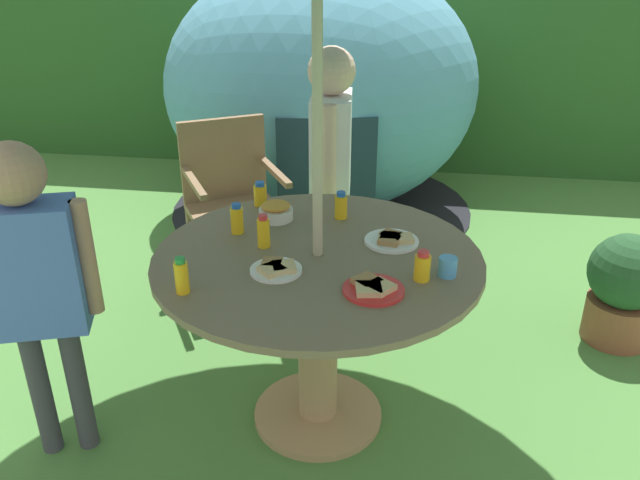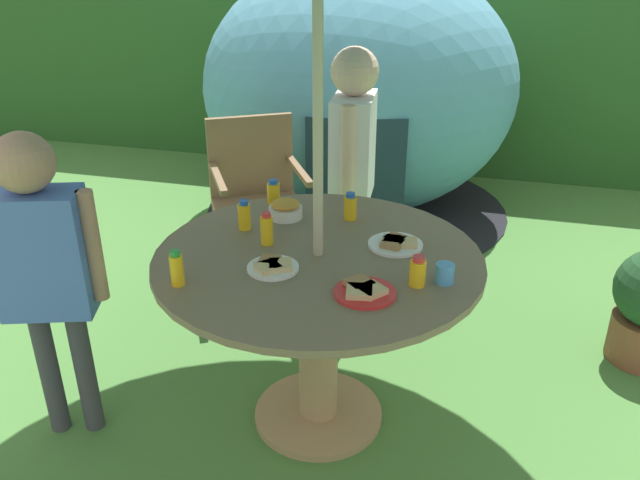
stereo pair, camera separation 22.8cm
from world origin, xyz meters
name	(u,v)px [view 1 (the left image)]	position (x,y,z in m)	size (l,w,h in m)	color
ground_plane	(318,418)	(0.00, 0.00, -0.01)	(10.00, 10.00, 0.02)	#477A38
hedge_backdrop	(379,59)	(0.00, 3.49, 0.87)	(9.00, 0.70, 1.73)	#285623
garden_table	(318,303)	(0.00, 0.00, 0.55)	(1.21, 1.21, 0.76)	tan
wooden_chair	(232,196)	(-0.64, 1.07, 0.53)	(0.66, 0.67, 0.93)	brown
dome_tent	(322,91)	(-0.31, 2.25, 0.85)	(2.53, 2.53, 1.73)	teal
potted_plant	(625,287)	(1.37, 0.78, 0.29)	(0.37, 0.37, 0.56)	brown
child_in_white_shirt	(331,147)	(-0.08, 0.97, 0.86)	(0.23, 0.46, 1.35)	brown
child_in_blue_shirt	(33,269)	(-0.93, -0.31, 0.79)	(0.40, 0.27, 1.24)	#3F3F47
snack_bowl	(276,211)	(-0.22, 0.29, 0.79)	(0.14, 0.14, 0.08)	white
plate_far_right	(276,269)	(-0.12, -0.16, 0.77)	(0.18, 0.18, 0.03)	white
plate_center_front	(373,288)	(0.22, -0.24, 0.77)	(0.20, 0.20, 0.03)	red
plate_front_edge	(392,240)	(0.26, 0.14, 0.77)	(0.21, 0.21, 0.03)	white
juice_bottle_near_left	(260,194)	(-0.31, 0.43, 0.81)	(0.06, 0.06, 0.11)	yellow
juice_bottle_near_right	(422,267)	(0.38, -0.13, 0.81)	(0.06, 0.06, 0.11)	yellow
juice_bottle_far_left	(182,276)	(-0.39, -0.34, 0.82)	(0.05, 0.05, 0.13)	yellow
juice_bottle_center_back	(341,206)	(0.04, 0.34, 0.81)	(0.05, 0.05, 0.11)	yellow
juice_bottle_mid_left	(237,219)	(-0.34, 0.14, 0.81)	(0.05, 0.05, 0.12)	yellow
juice_bottle_mid_right	(263,232)	(-0.21, 0.04, 0.82)	(0.05, 0.05, 0.13)	yellow
cup_near	(448,267)	(0.46, -0.09, 0.79)	(0.06, 0.06, 0.07)	#4C99D8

